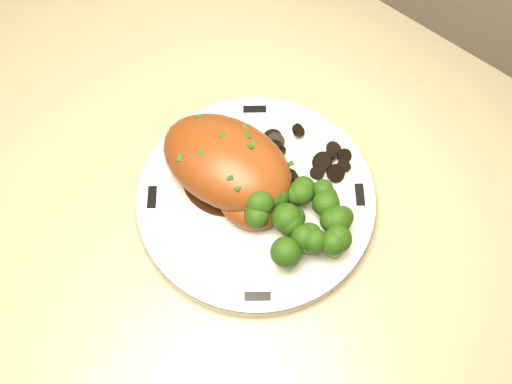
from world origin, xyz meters
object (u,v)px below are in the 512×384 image
Objects in this scene: chicken_breast at (229,167)px; broccoli_florets at (300,217)px; counter at (105,183)px; plate at (256,200)px.

chicken_breast is 0.09m from broccoli_florets.
counter reaches higher than plate.
chicken_breast is (0.33, -0.01, 0.46)m from counter.
chicken_breast is at bearing -177.68° from broccoli_florets.
broccoli_florets is (0.06, 0.00, 0.03)m from plate.
counter is 0.56m from plate.
plate is 2.28× the size of broccoli_florets.
plate is 0.05m from chicken_breast.
broccoli_florets is (0.09, 0.00, -0.01)m from chicken_breast.
broccoli_florets is at bearing 1.40° from plate.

